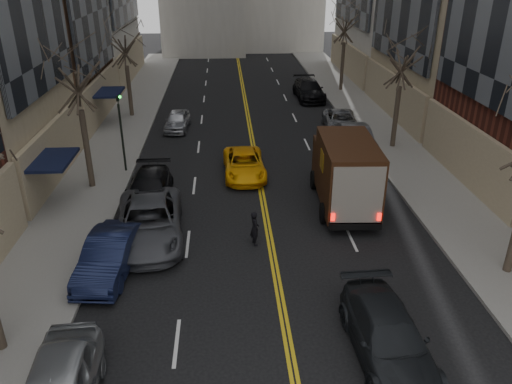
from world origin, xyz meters
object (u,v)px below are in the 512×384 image
Objects in this scene: pedestrian at (255,228)px; ups_truck at (345,173)px; observer_sedan at (388,337)px; taxi at (244,164)px.

ups_truck is at bearing -67.65° from pedestrian.
observer_sedan reaches higher than taxi.
ups_truck is at bearing 82.57° from observer_sedan.
observer_sedan is 1.08× the size of taxi.
taxi is at bearing 102.36° from observer_sedan.
ups_truck is 10.20m from observer_sedan.
ups_truck is at bearing -43.03° from taxi.
observer_sedan is at bearing -166.50° from pedestrian.
taxi is at bearing 141.46° from ups_truck.
ups_truck is 4.24× the size of pedestrian.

